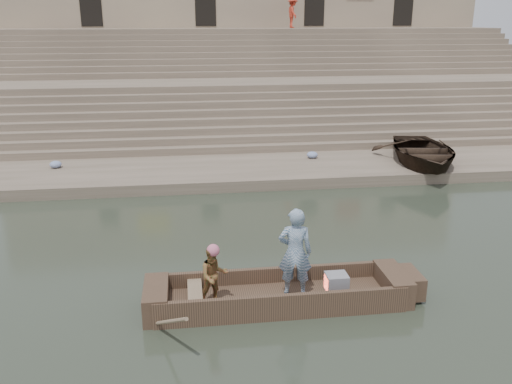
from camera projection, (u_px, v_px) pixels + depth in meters
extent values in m
plane|color=#262F23|center=(336.00, 263.00, 13.45)|extent=(120.00, 120.00, 0.00)
cube|color=gray|center=(280.00, 170.00, 20.93)|extent=(32.00, 4.00, 0.40)
cube|color=gray|center=(255.00, 108.00, 27.63)|extent=(32.00, 3.00, 2.80)
cube|color=gray|center=(240.00, 71.00, 33.86)|extent=(32.00, 3.00, 5.20)
cube|color=gray|center=(271.00, 152.00, 23.01)|extent=(32.00, 0.50, 0.70)
cube|color=gray|center=(269.00, 146.00, 23.43)|extent=(32.00, 0.50, 1.00)
cube|color=gray|center=(267.00, 140.00, 23.86)|extent=(32.00, 0.50, 1.30)
cube|color=gray|center=(266.00, 135.00, 24.28)|extent=(32.00, 0.50, 1.60)
cube|color=gray|center=(264.00, 129.00, 24.71)|extent=(32.00, 0.50, 1.90)
cube|color=gray|center=(263.00, 124.00, 25.13)|extent=(32.00, 0.50, 2.20)
cube|color=gray|center=(261.00, 119.00, 25.55)|extent=(32.00, 0.50, 2.50)
cube|color=gray|center=(260.00, 114.00, 25.98)|extent=(32.00, 0.50, 2.80)
cube|color=gray|center=(251.00, 100.00, 29.23)|extent=(32.00, 0.50, 3.10)
cube|color=gray|center=(249.00, 96.00, 29.66)|extent=(32.00, 0.50, 3.40)
cube|color=gray|center=(248.00, 92.00, 30.08)|extent=(32.00, 0.50, 3.70)
cube|color=gray|center=(247.00, 88.00, 30.51)|extent=(32.00, 0.50, 4.00)
cube|color=gray|center=(246.00, 85.00, 30.93)|extent=(32.00, 0.50, 4.30)
cube|color=gray|center=(245.00, 81.00, 31.36)|extent=(32.00, 0.50, 4.60)
cube|color=gray|center=(244.00, 78.00, 31.78)|extent=(32.00, 0.50, 4.90)
cube|color=gray|center=(243.00, 74.00, 32.21)|extent=(32.00, 0.50, 5.20)
cube|color=tan|center=(234.00, 21.00, 36.70)|extent=(32.00, 5.00, 11.20)
cube|color=black|center=(91.00, 4.00, 32.94)|extent=(1.30, 0.18, 2.60)
cube|color=black|center=(205.00, 4.00, 33.83)|extent=(1.30, 0.18, 2.60)
cube|color=black|center=(314.00, 5.00, 34.71)|extent=(1.30, 0.18, 2.60)
cube|color=black|center=(403.00, 5.00, 35.47)|extent=(1.30, 0.18, 2.60)
cube|color=brown|center=(278.00, 300.00, 11.50)|extent=(5.00, 1.30, 0.22)
cube|color=brown|center=(283.00, 307.00, 10.87)|extent=(5.20, 0.12, 0.56)
cube|color=brown|center=(273.00, 279.00, 12.04)|extent=(5.20, 0.12, 0.56)
cube|color=brown|center=(156.00, 300.00, 11.12)|extent=(0.50, 1.30, 0.60)
cube|color=brown|center=(393.00, 284.00, 11.77)|extent=(0.50, 1.30, 0.60)
cube|color=brown|center=(410.00, 282.00, 11.81)|extent=(0.35, 0.90, 0.50)
cube|color=#937A5B|center=(195.00, 293.00, 11.19)|extent=(0.30, 1.20, 0.08)
cylinder|color=#937A5B|center=(162.00, 322.00, 10.29)|extent=(1.03, 2.10, 1.36)
sphere|color=#CE667F|center=(213.00, 250.00, 10.80)|extent=(0.26, 0.26, 0.26)
imported|color=navy|center=(295.00, 252.00, 11.22)|extent=(0.77, 0.57, 1.94)
imported|color=#246A23|center=(214.00, 276.00, 10.97)|extent=(0.69, 0.59, 1.24)
cube|color=gray|center=(336.00, 283.00, 11.57)|extent=(0.46, 0.42, 0.40)
cube|color=#E5593F|center=(327.00, 283.00, 11.54)|extent=(0.04, 0.34, 0.32)
imported|color=#2D2116|center=(423.00, 151.00, 20.88)|extent=(4.11, 5.23, 0.98)
imported|color=#B22F1E|center=(293.00, 13.00, 33.44)|extent=(0.75, 1.21, 1.82)
ellipsoid|color=#3F5999|center=(407.00, 157.00, 21.52)|extent=(0.44, 0.44, 0.26)
ellipsoid|color=#3F5999|center=(56.00, 164.00, 20.43)|extent=(0.44, 0.44, 0.26)
ellipsoid|color=#3F5999|center=(312.00, 155.00, 21.85)|extent=(0.44, 0.44, 0.26)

